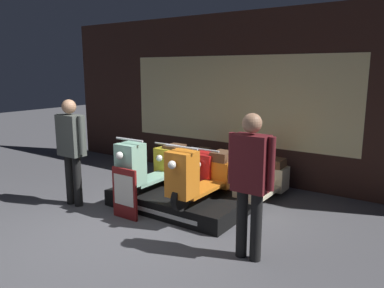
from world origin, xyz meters
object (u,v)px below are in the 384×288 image
scooter_backrow_1 (221,173)px  price_sign_board (125,193)px  scooter_display_right (203,175)px  person_left_browsing (71,144)px  scooter_backrow_2 (262,181)px  person_right_browsing (250,176)px  scooter_display_left (154,166)px  scooter_backrow_0 (186,167)px

scooter_backrow_1 → price_sign_board: 1.86m
scooter_display_right → price_sign_board: 1.17m
scooter_backrow_1 → person_left_browsing: size_ratio=0.93×
scooter_backrow_1 → scooter_backrow_2: 0.77m
person_right_browsing → price_sign_board: bearing=178.7°
scooter_display_right → person_right_browsing: bearing=-35.4°
person_left_browsing → price_sign_board: 1.24m
scooter_display_right → person_left_browsing: 2.13m
scooter_display_left → price_sign_board: size_ratio=2.08×
scooter_display_left → scooter_backrow_1: bearing=56.2°
scooter_backrow_1 → scooter_backrow_0: bearing=180.0°
scooter_backrow_1 → price_sign_board: (-0.59, -1.76, 0.01)m
scooter_display_left → scooter_display_right: 0.94m
scooter_backrow_2 → scooter_backrow_1: bearing=180.0°
scooter_backrow_1 → scooter_backrow_2: same height
scooter_display_left → scooter_backrow_0: 1.04m
scooter_display_right → price_sign_board: bearing=-138.8°
person_left_browsing → person_right_browsing: person_left_browsing is taller
scooter_backrow_1 → price_sign_board: scooter_backrow_1 is taller
scooter_display_right → person_left_browsing: person_left_browsing is taller
scooter_display_right → price_sign_board: scooter_display_right is taller
scooter_display_right → scooter_backrow_2: scooter_display_right is taller
person_left_browsing → scooter_backrow_0: bearing=63.6°
scooter_backrow_1 → person_right_browsing: (1.40, -1.81, 0.61)m
scooter_backrow_0 → scooter_backrow_1: 0.77m
scooter_backrow_0 → scooter_backrow_2: same height
scooter_display_right → person_right_browsing: person_right_browsing is taller
scooter_backrow_2 → price_sign_board: size_ratio=2.08×
scooter_display_right → scooter_backrow_1: size_ratio=1.00×
scooter_backrow_2 → person_left_browsing: person_left_browsing is taller
scooter_backrow_0 → person_right_browsing: person_right_browsing is taller
scooter_backrow_0 → scooter_display_right: bearing=-44.0°
scooter_backrow_0 → person_left_browsing: (-0.90, -1.81, 0.63)m
price_sign_board → scooter_backrow_0: bearing=95.7°
scooter_display_left → scooter_display_right: size_ratio=1.00×
scooter_display_left → person_left_browsing: person_left_browsing is taller
scooter_display_left → scooter_backrow_2: bearing=34.9°
scooter_backrow_0 → scooter_backrow_1: size_ratio=1.00×
person_left_browsing → scooter_display_left: bearing=39.0°
scooter_backrow_0 → person_left_browsing: person_left_browsing is taller
scooter_backrow_2 → person_right_browsing: person_right_browsing is taller
scooter_backrow_2 → person_right_browsing: bearing=-70.6°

